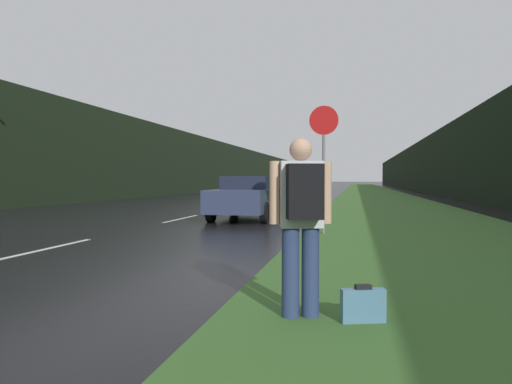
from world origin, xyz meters
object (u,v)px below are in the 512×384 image
at_px(car_passing_near, 248,197).
at_px(suitcase, 363,306).
at_px(hitchhiker_with_backpack, 301,216).
at_px(delivery_truck, 305,177).
at_px(stop_sign, 324,155).
at_px(car_passing_far, 308,187).
at_px(car_oncoming, 273,186).

bearing_deg(car_passing_near, suitcase, 108.71).
bearing_deg(hitchhiker_with_backpack, delivery_truck, 78.71).
relative_size(stop_sign, suitcase, 7.46).
distance_m(hitchhiker_with_backpack, delivery_truck, 70.20).
distance_m(suitcase, car_passing_far, 31.25).
bearing_deg(car_oncoming, delivery_truck, 90.00).
height_order(car_passing_far, car_oncoming, car_oncoming).
height_order(suitcase, car_passing_near, car_passing_near).
bearing_deg(suitcase, car_oncoming, 83.91).
distance_m(car_passing_near, delivery_truck, 59.26).
distance_m(hitchhiker_with_backpack, car_passing_near, 11.14).
relative_size(car_passing_near, delivery_truck, 0.63).
bearing_deg(car_passing_near, car_passing_far, -90.00).
bearing_deg(car_oncoming, car_passing_far, -64.32).
height_order(hitchhiker_with_backpack, car_passing_near, hitchhiker_with_backpack).
distance_m(car_passing_far, delivery_truck, 39.05).
bearing_deg(stop_sign, suitcase, -83.09).
distance_m(stop_sign, car_passing_near, 4.91).
relative_size(stop_sign, car_oncoming, 0.66).
bearing_deg(suitcase, delivery_truck, 79.17).
bearing_deg(suitcase, stop_sign, 79.48).
height_order(car_passing_near, car_oncoming, car_oncoming).
distance_m(suitcase, car_passing_near, 11.35).
xyz_separation_m(car_oncoming, delivery_truck, (0.00, 29.54, 1.00)).
relative_size(hitchhiker_with_backpack, delivery_truck, 0.24).
bearing_deg(delivery_truck, hitchhiker_with_backpack, -83.86).
relative_size(car_passing_near, car_passing_far, 1.00).
bearing_deg(delivery_truck, car_oncoming, -90.00).
relative_size(suitcase, car_oncoming, 0.09).
bearing_deg(car_oncoming, car_passing_near, -81.44).
bearing_deg(car_passing_far, delivery_truck, -83.46).
xyz_separation_m(suitcase, car_passing_near, (-3.63, 10.73, 0.57)).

